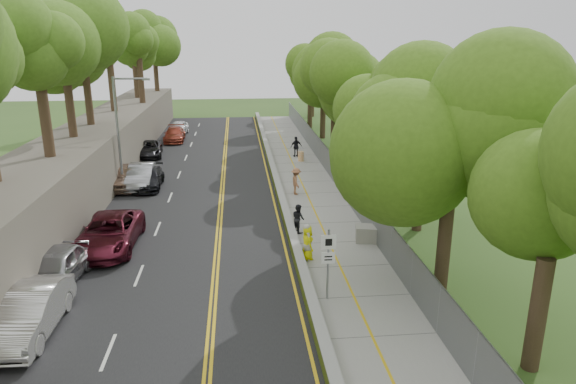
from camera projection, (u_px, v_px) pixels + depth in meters
The scene contains 26 objects.
ground at pixel (294, 269), 24.28m from camera, with size 140.00×140.00×0.00m, color #33511E.
road at pixel (200, 185), 38.03m from camera, with size 11.20×66.00×0.04m, color black.
sidewalk at pixel (306, 182), 38.79m from camera, with size 4.20×66.00×0.05m, color gray.
jersey_barrier at pixel (275, 179), 38.49m from camera, with size 0.42×66.00×0.60m, color #99CB16.
rock_embankment at pixel (84, 161), 36.69m from camera, with size 5.00×66.00×4.00m, color #595147.
chainlink_fence at pixel (333, 169), 38.71m from camera, with size 0.04×66.00×2.00m, color slate.
trees_embankment at pixel (77, 37), 34.26m from camera, with size 6.40×66.00×13.00m, color #538523, non-canonical shape.
trees_fenceside at pixel (367, 88), 37.19m from camera, with size 7.00×66.00×14.00m, color #517E1E, non-canonical shape.
streetlight at pixel (121, 126), 35.26m from camera, with size 2.52×0.22×8.00m.
signpost at pixel (328, 256), 20.93m from camera, with size 0.62×0.09×3.10m.
construction_barrel at pixel (301, 156), 45.03m from camera, with size 0.52×0.52×0.85m, color orange.
concrete_block at pixel (368, 234), 27.40m from camera, with size 1.27×0.95×0.84m, color gray.
car_0 at pixel (56, 267), 22.55m from camera, with size 1.89×4.71×1.60m, color #9D9DA1.
car_1 at pixel (30, 313), 18.78m from camera, with size 1.76×5.05×1.66m, color silver.
car_2 at pixel (109, 233), 26.43m from camera, with size 2.76×5.98×1.66m, color #571523.
car_3 at pixel (148, 178), 37.09m from camera, with size 1.91×4.70×1.36m, color black.
car_4 at pixel (126, 176), 37.06m from camera, with size 1.97×4.89×1.67m, color tan.
car_5 at pixel (141, 176), 37.28m from camera, with size 1.74×4.99×1.64m, color #9B9CA2.
car_6 at pixel (149, 149), 46.73m from camera, with size 2.31×5.02×1.39m, color black.
car_7 at pixel (175, 134), 53.54m from camera, with size 2.02×4.97×1.44m, color #993A28.
car_8 at pixel (178, 128), 56.94m from camera, with size 1.80×4.46×1.52m, color white.
painter_0 at pixel (307, 243), 25.03m from camera, with size 0.86×0.56×1.75m, color #F2F40B.
painter_1 at pixel (307, 242), 25.02m from camera, with size 0.67×0.44×1.84m, color beige.
painter_2 at pixel (298, 218), 28.58m from camera, with size 0.79×0.61×1.62m, color black.
painter_3 at pixel (296, 181), 35.39m from camera, with size 1.21×0.69×1.87m, color #9E6342.
person_far at pixel (296, 147), 46.60m from camera, with size 1.08×0.45×1.84m, color black.
Camera 1 is at (-2.51, -22.02, 10.57)m, focal length 32.00 mm.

